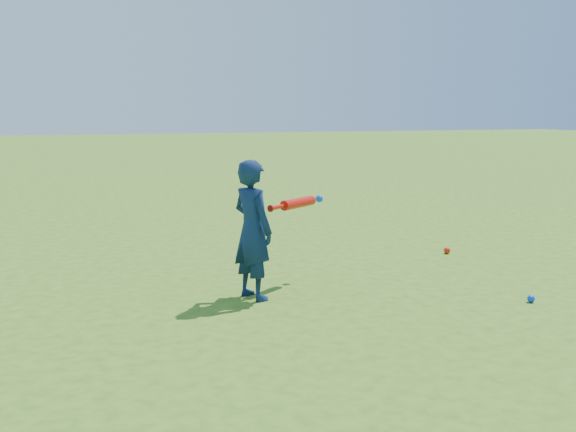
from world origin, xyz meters
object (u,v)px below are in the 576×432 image
object	(u,v)px
child	(253,230)
bat_swing	(300,203)
ground_ball_blue	(531,299)
ground_ball_red	(447,250)

from	to	relation	value
child	bat_swing	distance (m)	0.64
bat_swing	ground_ball_blue	bearing A→B (deg)	-71.80
child	ground_ball_blue	size ratio (longest dim) A/B	18.71
child	bat_swing	xyz separation A→B (m)	(0.54, 0.30, 0.16)
ground_ball_blue	bat_swing	bearing A→B (deg)	141.88
ground_ball_red	ground_ball_blue	bearing A→B (deg)	-102.97
child	ground_ball_red	world-z (taller)	child
child	ground_ball_red	distance (m)	2.71
ground_ball_red	bat_swing	bearing A→B (deg)	-163.88
bat_swing	child	bearing A→B (deg)	175.36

